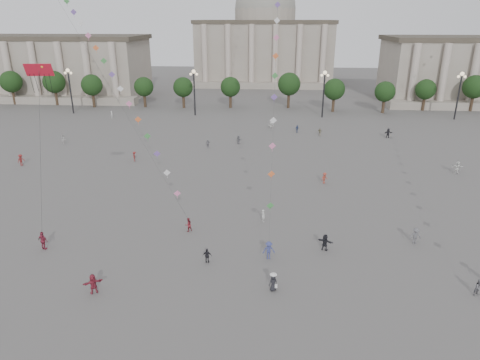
{
  "coord_description": "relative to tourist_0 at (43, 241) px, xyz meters",
  "views": [
    {
      "loc": [
        3.24,
        -29.9,
        21.64
      ],
      "look_at": [
        0.09,
        12.0,
        5.74
      ],
      "focal_mm": 32.0,
      "sensor_mm": 36.0,
      "label": 1
    }
  ],
  "objects": [
    {
      "name": "dragon_kite",
      "position": [
        3.49,
        -1.93,
        15.97
      ],
      "size": [
        2.9,
        1.4,
        16.93
      ],
      "color": "red",
      "rests_on": "ground"
    },
    {
      "name": "person_crowd_20",
      "position": [
        31.87,
        46.88,
        -0.21
      ],
      "size": [
        0.96,
        0.6,
        1.52
      ],
      "primitive_type": "imported",
      "rotation": [
        0.0,
        0.0,
        6.0
      ],
      "color": "gray",
      "rests_on": "ground"
    },
    {
      "name": "kite_flyer_2",
      "position": [
        39.89,
        -4.61,
        -0.23
      ],
      "size": [
        0.86,
        0.76,
        1.48
      ],
      "primitive_type": "imported",
      "rotation": [
        0.0,
        0.0,
        0.33
      ],
      "color": "slate",
      "rests_on": "ground"
    },
    {
      "name": "person_crowd_2",
      "position": [
        -16.63,
        24.89,
        -0.05
      ],
      "size": [
        1.13,
        1.36,
        1.84
      ],
      "primitive_type": "imported",
      "rotation": [
        0.0,
        0.0,
        1.12
      ],
      "color": "maroon",
      "rests_on": "ground"
    },
    {
      "name": "lamp_post_mid_west",
      "position": [
        4.11,
        63.91,
        6.38
      ],
      "size": [
        2.0,
        0.9,
        10.65
      ],
      "color": "#262628",
      "rests_on": "ground"
    },
    {
      "name": "kite_train_west",
      "position": [
        -4.84,
        22.79,
        22.14
      ],
      "size": [
        35.22,
        33.46,
        63.14
      ],
      "color": "#3F3F3F",
      "rests_on": "ground"
    },
    {
      "name": "person_crowd_17",
      "position": [
        0.42,
        28.39,
        -0.17
      ],
      "size": [
        0.84,
        1.15,
        1.6
      ],
      "primitive_type": "imported",
      "rotation": [
        0.0,
        0.0,
        1.83
      ],
      "color": "maroon",
      "rests_on": "ground"
    },
    {
      "name": "tourist_1",
      "position": [
        16.65,
        -1.27,
        -0.22
      ],
      "size": [
        0.87,
        0.36,
        1.49
      ],
      "primitive_type": "imported",
      "rotation": [
        0.0,
        0.0,
        3.14
      ],
      "color": "black",
      "rests_on": "ground"
    },
    {
      "name": "tree_row",
      "position": [
        19.11,
        71.91,
        4.43
      ],
      "size": [
        137.12,
        5.12,
        8.0
      ],
      "color": "#362A1B",
      "rests_on": "ground"
    },
    {
      "name": "person_crowd_6",
      "position": [
        37.33,
        4.0,
        -0.1
      ],
      "size": [
        1.14,
        0.68,
        1.74
      ],
      "primitive_type": "imported",
      "rotation": [
        0.0,
        0.0,
        0.03
      ],
      "color": "#5A595E",
      "rests_on": "ground"
    },
    {
      "name": "kite_flyer_1",
      "position": [
        22.41,
        -0.1,
        -0.06
      ],
      "size": [
        1.28,
        0.86,
        1.83
      ],
      "primitive_type": "imported",
      "rotation": [
        0.0,
        0.0,
        0.17
      ],
      "color": "navy",
      "rests_on": "ground"
    },
    {
      "name": "hat_person",
      "position": [
        22.86,
        -5.22,
        -0.15
      ],
      "size": [
        0.88,
        0.78,
        1.69
      ],
      "color": "black",
      "rests_on": "ground"
    },
    {
      "name": "person_crowd_16",
      "position": [
        11.14,
        36.73,
        -0.19
      ],
      "size": [
        0.95,
        0.47,
        1.56
      ],
      "primitive_type": "imported",
      "rotation": [
        0.0,
        0.0,
        0.1
      ],
      "color": "slate",
      "rests_on": "ground"
    },
    {
      "name": "hall_central",
      "position": [
        19.11,
        123.13,
        13.26
      ],
      "size": [
        48.3,
        34.3,
        35.5
      ],
      "color": "gray",
      "rests_on": "ground"
    },
    {
      "name": "hall_west",
      "position": [
        -55.89,
        87.8,
        7.46
      ],
      "size": [
        84.0,
        26.22,
        17.2
      ],
      "color": "gray",
      "rests_on": "ground"
    },
    {
      "name": "lamp_post_mid_east",
      "position": [
        34.11,
        63.91,
        6.38
      ],
      "size": [
        2.0,
        0.9,
        10.65
      ],
      "color": "#262628",
      "rests_on": "ground"
    },
    {
      "name": "tourist_0",
      "position": [
        0.0,
        0.0,
        0.0
      ],
      "size": [
        1.22,
        0.8,
        1.94
      ],
      "primitive_type": "imported",
      "rotation": [
        0.0,
        0.0,
        2.83
      ],
      "color": "maroon",
      "rests_on": "ground"
    },
    {
      "name": "person_crowd_9",
      "position": [
        44.9,
        46.34,
        -0.06
      ],
      "size": [
        1.76,
        0.95,
        1.81
      ],
      "primitive_type": "imported",
      "rotation": [
        0.0,
        0.0,
        0.26
      ],
      "color": "black",
      "rests_on": "ground"
    },
    {
      "name": "person_crowd_12",
      "position": [
        16.4,
        39.91,
        -0.18
      ],
      "size": [
        1.31,
        1.41,
        1.58
      ],
      "primitive_type": "imported",
      "rotation": [
        0.0,
        0.0,
        2.29
      ],
      "color": "slate",
      "rests_on": "ground"
    },
    {
      "name": "lamp_post_far_west",
      "position": [
        -25.89,
        63.91,
        6.38
      ],
      "size": [
        2.0,
        0.9,
        10.65
      ],
      "color": "#262628",
      "rests_on": "ground"
    },
    {
      "name": "person_crowd_13",
      "position": [
        21.69,
        7.9,
        -0.23
      ],
      "size": [
        0.6,
        0.65,
        1.48
      ],
      "primitive_type": "imported",
      "rotation": [
        0.0,
        0.0,
        2.19
      ],
      "color": "silver",
      "rests_on": "ground"
    },
    {
      "name": "tourist_2",
      "position": [
        7.84,
        -6.69,
        -0.08
      ],
      "size": [
        1.68,
        1.31,
        1.78
      ],
      "primitive_type": "imported",
      "rotation": [
        0.0,
        0.0,
        3.69
      ],
      "color": "maroon",
      "rests_on": "ground"
    },
    {
      "name": "person_crowd_1",
      "position": [
        -15.65,
        37.35,
        -0.07
      ],
      "size": [
        1.01,
        1.09,
        1.79
      ],
      "primitive_type": "imported",
      "rotation": [
        0.0,
        0.0,
        2.07
      ],
      "color": "beige",
      "rests_on": "ground"
    },
    {
      "name": "person_crowd_7",
      "position": [
        50.03,
        26.18,
        -0.02
      ],
      "size": [
        1.82,
        0.8,
        1.89
      ],
      "primitive_type": "imported",
      "rotation": [
        0.0,
        0.0,
        3.0
      ],
      "color": "white",
      "rests_on": "ground"
    },
    {
      "name": "person_crowd_4",
      "position": [
        22.25,
        51.48,
        -0.21
      ],
      "size": [
        1.47,
        0.92,
        1.51
      ],
      "primitive_type": "imported",
      "rotation": [
        0.0,
        0.0,
        3.51
      ],
      "color": "silver",
      "rests_on": "ground"
    },
    {
      "name": "lamp_post_far_east",
      "position": [
        64.11,
        63.91,
        6.38
      ],
      "size": [
        2.0,
        0.9,
        10.65
      ],
      "color": "#262628",
      "rests_on": "ground"
    },
    {
      "name": "ground",
      "position": [
        19.11,
        -6.09,
        -0.97
      ],
      "size": [
        360.0,
        360.0,
        0.0
      ],
      "primitive_type": "plane",
      "color": "#595654",
      "rests_on": "ground"
    },
    {
      "name": "person_crowd_0",
      "position": [
        27.54,
        49.14,
        -0.2
      ],
      "size": [
        0.95,
        0.8,
        1.53
      ],
      "primitive_type": "imported",
      "rotation": [
        0.0,
        0.0,
        0.58
      ],
      "color": "navy",
      "rests_on": "ground"
    },
    {
      "name": "person_crowd_3",
      "position": [
        27.96,
        1.98,
        -0.11
      ],
      "size": [
        1.64,
        1.15,
        1.71
      ],
      "primitive_type": "imported",
      "rotation": [
        0.0,
        0.0,
        2.68
      ],
      "color": "black",
      "rests_on": "ground"
    },
    {
      "name": "person_crowd_8",
      "position": [
        29.95,
        20.62,
        -0.17
      ],
      "size": [
        1.18,
        1.08,
        1.59
      ],
      "primitive_type": "imported",
      "rotation": [
        0.0,
        0.0,
        0.62
      ],
      "color": "#A13B2B",
      "rests_on": "ground"
    },
    {
      "name": "person_crowd_10",
      "position": [
        -14.61,
        59.39,
        -0.14
      ],
      "size": [
        0.44,
        0.63,
        1.66
      ],
      "primitive_type": "imported",
      "rotation": [
        0.0,
        0.0,
        1.64
      ],
      "color": "white",
      "rests_on": "ground"
    },
    {
      "name": "kite_flyer_0",
      "position": [
        13.67,
        4.95,
        -0.19
      ],
      "size": [
        0.96,
        0.95,
        1.56
      ],
      "primitive_type": "imported",
      "rotation": [
        0.0,
        0.0,
        3.87
      ],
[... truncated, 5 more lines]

